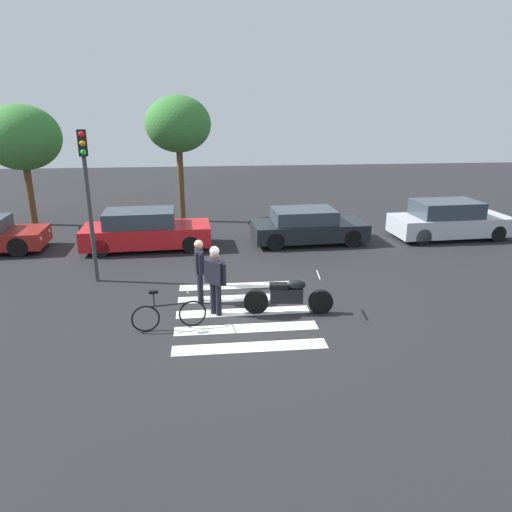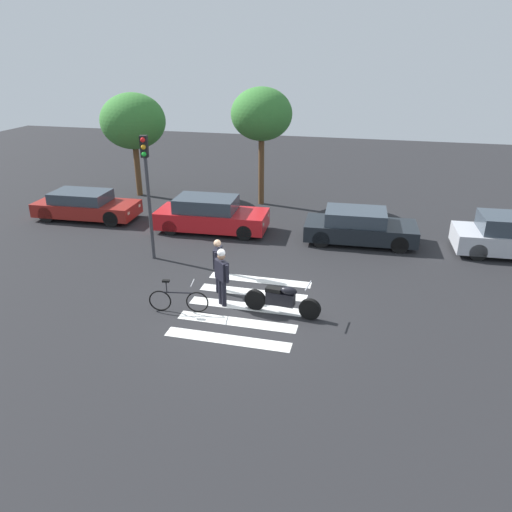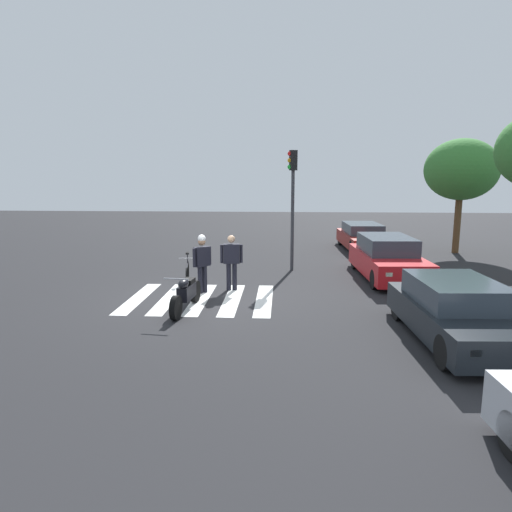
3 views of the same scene
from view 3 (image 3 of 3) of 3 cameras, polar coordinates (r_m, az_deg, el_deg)
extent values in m
plane|color=#232326|center=(13.07, -6.93, -5.35)|extent=(60.00, 60.00, 0.00)
cylinder|color=black|center=(11.25, -9.99, -6.41)|extent=(0.62, 0.20, 0.61)
cylinder|color=black|center=(12.71, -7.59, -4.40)|extent=(0.62, 0.20, 0.61)
cube|color=black|center=(11.98, -8.66, -4.45)|extent=(0.83, 0.36, 0.36)
ellipsoid|color=black|center=(11.70, -9.05, -3.45)|extent=(0.50, 0.29, 0.24)
cube|color=black|center=(12.10, -8.40, -3.12)|extent=(0.46, 0.29, 0.12)
cylinder|color=#A5A5AD|center=(11.15, -9.96, -2.84)|extent=(0.10, 0.62, 0.04)
torus|color=black|center=(14.28, -8.65, -2.72)|extent=(0.64, 0.14, 0.64)
torus|color=black|center=(15.32, -8.48, -1.83)|extent=(0.64, 0.14, 0.64)
cylinder|color=black|center=(14.74, -8.59, -1.20)|extent=(0.83, 0.17, 0.04)
cylinder|color=black|center=(15.03, -8.56, -0.32)|extent=(0.04, 0.04, 0.34)
cube|color=black|center=(14.99, -8.57, 0.36)|extent=(0.21, 0.13, 0.06)
cylinder|color=#99999E|center=(14.27, -8.70, -0.27)|extent=(0.10, 0.46, 0.03)
cylinder|color=black|center=(13.57, -6.99, -3.00)|extent=(0.14, 0.14, 0.81)
cylinder|color=black|center=(13.67, -6.40, -2.88)|extent=(0.14, 0.14, 0.81)
cube|color=black|center=(13.48, -6.76, -0.07)|extent=(0.49, 0.46, 0.58)
sphere|color=#8C664C|center=(13.41, -6.79, 1.77)|extent=(0.22, 0.22, 0.22)
cylinder|color=black|center=(13.31, -7.72, -0.22)|extent=(0.09, 0.09, 0.55)
cylinder|color=black|center=(13.66, -5.81, 0.09)|extent=(0.09, 0.09, 0.55)
sphere|color=white|center=(13.39, -6.80, 2.20)|extent=(0.23, 0.23, 0.23)
cylinder|color=black|center=(13.87, -2.69, -2.60)|extent=(0.14, 0.14, 0.83)
cylinder|color=black|center=(13.87, -3.43, -2.61)|extent=(0.14, 0.14, 0.83)
cube|color=black|center=(13.73, -3.09, 0.29)|extent=(0.26, 0.51, 0.59)
sphere|color=tan|center=(13.66, -3.11, 2.14)|extent=(0.23, 0.23, 0.23)
cylinder|color=black|center=(13.73, -1.87, 0.30)|extent=(0.09, 0.09, 0.56)
cylinder|color=black|center=(13.73, -4.31, 0.28)|extent=(0.09, 0.09, 0.56)
cube|color=silver|center=(13.50, -14.50, -5.08)|extent=(3.32, 0.45, 0.01)
cube|color=silver|center=(13.26, -10.78, -5.22)|extent=(3.32, 0.45, 0.01)
cube|color=silver|center=(13.07, -6.93, -5.33)|extent=(3.32, 0.45, 0.01)
cube|color=silver|center=(12.94, -2.99, -5.43)|extent=(3.32, 0.45, 0.01)
cube|color=silver|center=(12.87, 1.02, -5.50)|extent=(3.32, 0.45, 0.01)
cylinder|color=black|center=(20.45, 16.17, 0.97)|extent=(0.69, 0.25, 0.69)
cylinder|color=black|center=(20.10, 12.01, 0.99)|extent=(0.69, 0.25, 0.69)
cylinder|color=black|center=(23.32, 14.23, 2.16)|extent=(0.69, 0.25, 0.69)
cylinder|color=black|center=(23.02, 10.56, 2.20)|extent=(0.69, 0.25, 0.69)
cube|color=maroon|center=(21.69, 13.22, 1.97)|extent=(4.49, 1.94, 0.57)
cube|color=#333D47|center=(21.83, 13.15, 3.39)|extent=(2.45, 1.64, 0.46)
cube|color=#F2EDCC|center=(19.73, 16.15, 1.28)|extent=(0.09, 0.20, 0.12)
cube|color=#F2EDCC|center=(19.46, 13.00, 1.31)|extent=(0.09, 0.20, 0.12)
cylinder|color=black|center=(14.90, 20.47, -2.77)|extent=(0.62, 0.25, 0.61)
cylinder|color=black|center=(14.45, 14.70, -2.85)|extent=(0.62, 0.25, 0.61)
cylinder|color=black|center=(17.72, 17.20, -0.59)|extent=(0.62, 0.25, 0.61)
cylinder|color=black|center=(17.35, 12.31, -0.59)|extent=(0.62, 0.25, 0.61)
cube|color=red|center=(16.04, 16.11, -0.88)|extent=(4.54, 1.97, 0.69)
cube|color=#333D47|center=(16.15, 16.01, 1.43)|extent=(2.48, 1.66, 0.55)
cube|color=#F2EDCC|center=(14.15, 20.67, -2.18)|extent=(0.09, 0.20, 0.12)
cube|color=#F2EDCC|center=(13.80, 16.26, -2.22)|extent=(0.09, 0.20, 0.12)
cylinder|color=black|center=(9.08, 22.64, -11.04)|extent=(0.65, 0.25, 0.65)
cylinder|color=black|center=(12.17, 24.66, -5.83)|extent=(0.65, 0.25, 0.65)
cylinder|color=black|center=(11.62, 17.44, -6.09)|extent=(0.65, 0.25, 0.65)
cube|color=black|center=(10.57, 23.86, -7.24)|extent=(4.26, 2.00, 0.61)
cube|color=#333D47|center=(10.61, 23.64, -4.05)|extent=(2.33, 1.70, 0.50)
cube|color=#F2EDCC|center=(8.54, 25.71, -10.84)|extent=(0.09, 0.20, 0.12)
cylinder|color=#38383D|center=(16.56, 4.57, 4.36)|extent=(0.12, 0.12, 3.61)
cube|color=black|center=(16.48, 4.68, 11.83)|extent=(0.30, 0.30, 0.70)
sphere|color=red|center=(16.46, 4.25, 12.64)|extent=(0.16, 0.16, 0.16)
sphere|color=orange|center=(16.45, 4.23, 11.84)|extent=(0.16, 0.16, 0.16)
sphere|color=green|center=(16.44, 4.22, 11.04)|extent=(0.16, 0.16, 0.16)
cylinder|color=brown|center=(22.17, 23.83, 3.57)|extent=(0.29, 0.29, 2.51)
ellipsoid|color=#387A33|center=(22.06, 24.29, 9.83)|extent=(3.12, 3.12, 2.65)
camera|label=1|loc=(18.58, -42.15, 12.01)|focal=32.91mm
camera|label=2|loc=(17.29, -56.30, 17.14)|focal=34.23mm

